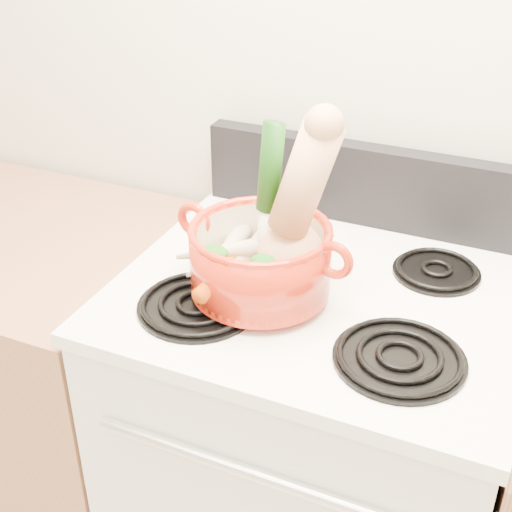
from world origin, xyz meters
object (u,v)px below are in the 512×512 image
at_px(stove_body, 313,467).
at_px(leek, 268,198).
at_px(squash, 297,204).
at_px(dutch_oven, 260,259).

xyz_separation_m(stove_body, leek, (-0.10, -0.05, 0.68)).
bearing_deg(squash, leek, 146.62).
xyz_separation_m(stove_body, dutch_oven, (-0.10, -0.08, 0.57)).
height_order(stove_body, squash, squash).
bearing_deg(leek, dutch_oven, -71.54).
distance_m(stove_body, squash, 0.69).
bearing_deg(stove_body, leek, -155.18).
relative_size(dutch_oven, squash, 0.83).
bearing_deg(stove_body, dutch_oven, -142.21).
xyz_separation_m(dutch_oven, leek, (0.00, 0.03, 0.11)).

